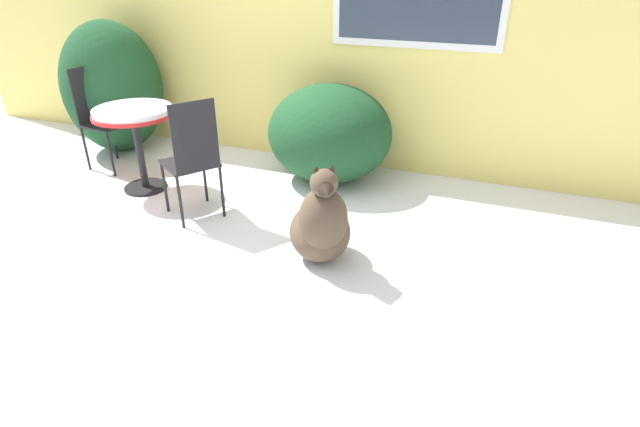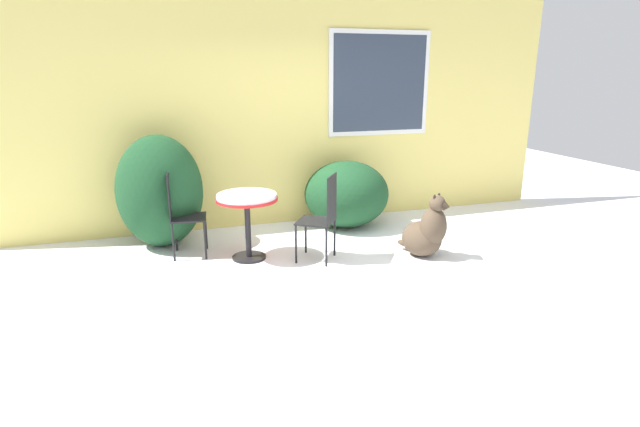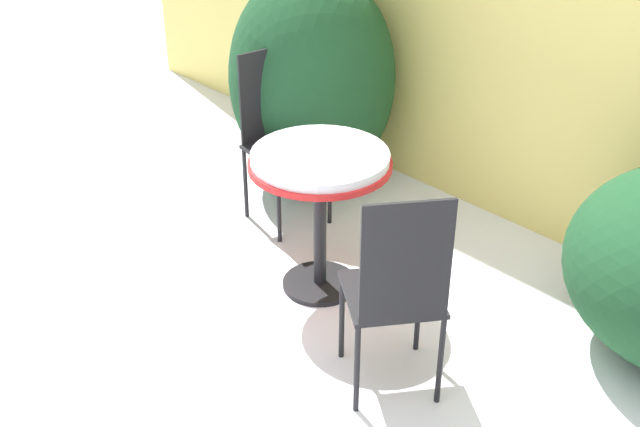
% 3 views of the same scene
% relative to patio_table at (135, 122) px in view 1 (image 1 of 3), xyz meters
% --- Properties ---
extents(ground_plane, '(16.00, 16.00, 0.00)m').
position_rel_patio_table_xyz_m(ground_plane, '(0.75, -0.92, -0.62)').
color(ground_plane, white).
extents(shrub_left, '(1.01, 1.00, 1.35)m').
position_rel_patio_table_xyz_m(shrub_left, '(-0.91, 0.78, 0.05)').
color(shrub_left, '#194223').
rests_on(shrub_left, ground_plane).
extents(shrub_middle, '(1.15, 1.08, 0.89)m').
position_rel_patio_table_xyz_m(shrub_middle, '(1.49, 0.82, -0.18)').
color(shrub_middle, '#194223').
rests_on(shrub_middle, ground_plane).
extents(patio_table, '(0.68, 0.68, 0.75)m').
position_rel_patio_table_xyz_m(patio_table, '(0.00, 0.00, 0.00)').
color(patio_table, black).
rests_on(patio_table, ground_plane).
extents(patio_chair_near_table, '(0.43, 0.43, 0.98)m').
position_rel_patio_table_xyz_m(patio_chair_near_table, '(-0.70, 0.33, -0.10)').
color(patio_chair_near_table, black).
rests_on(patio_chair_near_table, ground_plane).
extents(patio_chair_far_side, '(0.53, 0.53, 0.98)m').
position_rel_patio_table_xyz_m(patio_chair_far_side, '(0.78, -0.31, -0.10)').
color(patio_chair_far_side, black).
rests_on(patio_chair_far_side, ground_plane).
extents(dog, '(0.60, 0.64, 0.76)m').
position_rel_patio_table_xyz_m(dog, '(1.94, -0.56, -0.35)').
color(dog, '#4C3D2D').
rests_on(dog, ground_plane).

